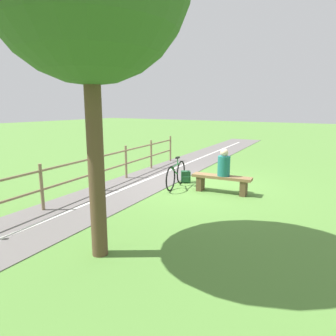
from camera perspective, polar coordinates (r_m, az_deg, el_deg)
The scene contains 8 objects.
ground_plane at distance 9.63m, azimuth 5.77°, elevation -3.36°, with size 80.00×80.00×0.00m, color #548438.
paved_path at distance 7.54m, azimuth -19.21°, elevation -8.18°, with size 2.14×36.00×0.02m, color #66605E.
path_centre_line at distance 7.54m, azimuth -19.22°, elevation -8.10°, with size 0.10×32.00×0.00m, color silver.
bench at distance 8.90m, azimuth 10.00°, elevation -2.42°, with size 1.74×0.56×0.51m.
person_seated at distance 8.78m, azimuth 10.44°, elevation 0.71°, with size 0.39×0.39×0.79m.
bicycle at distance 9.36m, azimuth 1.51°, elevation -1.25°, with size 0.38×1.68×0.93m.
backpack at distance 9.98m, azimuth 3.34°, elevation -1.68°, with size 0.37×0.35×0.38m.
fence_roadside at distance 7.24m, azimuth -28.00°, elevation -4.15°, with size 2.12×16.46×1.14m.
Camera 1 is at (-4.11, 8.35, 2.47)m, focal length 32.51 mm.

